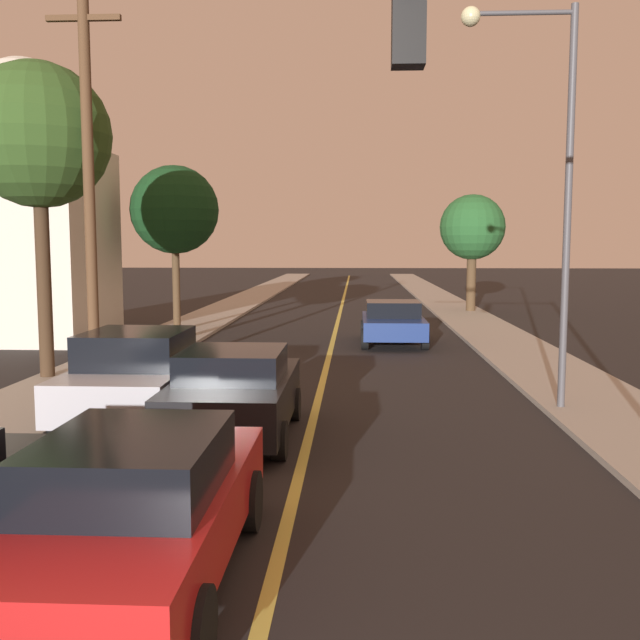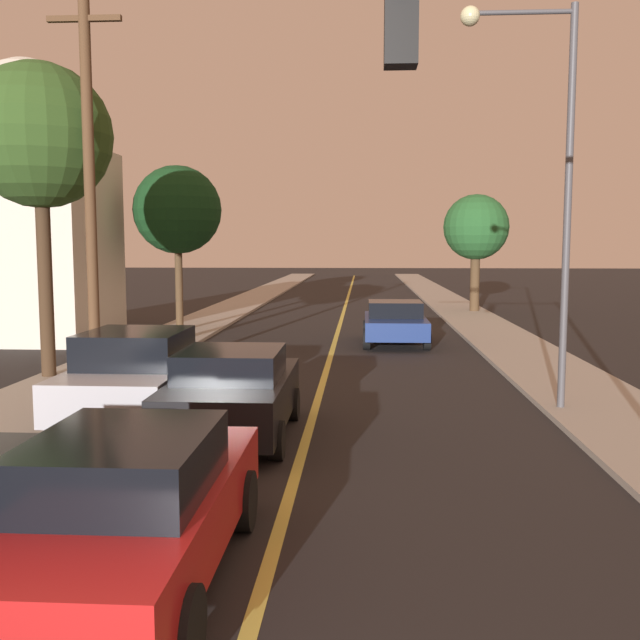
% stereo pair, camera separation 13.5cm
% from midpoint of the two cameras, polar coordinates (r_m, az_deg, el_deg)
% --- Properties ---
extents(road_surface, '(8.78, 80.00, 0.01)m').
position_cam_midpoint_polar(road_surface, '(38.13, 1.65, 1.16)').
color(road_surface, black).
rests_on(road_surface, ground).
extents(sidewalk_left, '(2.50, 80.00, 0.12)m').
position_cam_midpoint_polar(sidewalk_left, '(38.67, -6.74, 1.27)').
color(sidewalk_left, '#9E998E').
rests_on(sidewalk_left, ground).
extents(sidewalk_right, '(2.50, 80.00, 0.12)m').
position_cam_midpoint_polar(sidewalk_right, '(38.41, 10.10, 1.19)').
color(sidewalk_right, '#9E998E').
rests_on(sidewalk_right, ground).
extents(car_near_lane_front, '(1.87, 4.40, 1.52)m').
position_cam_midpoint_polar(car_near_lane_front, '(7.08, -14.88, -14.31)').
color(car_near_lane_front, red).
rests_on(car_near_lane_front, ground).
extents(car_near_lane_second, '(1.98, 3.97, 1.52)m').
position_cam_midpoint_polar(car_near_lane_second, '(12.00, -7.17, -5.79)').
color(car_near_lane_second, black).
rests_on(car_near_lane_second, ground).
extents(car_outer_lane_second, '(2.08, 4.35, 1.68)m').
position_cam_midpoint_polar(car_outer_lane_second, '(13.46, -14.53, -4.27)').
color(car_outer_lane_second, '#A5A8B2').
rests_on(car_outer_lane_second, ground).
extents(car_far_oncoming, '(2.07, 3.96, 1.40)m').
position_cam_midpoint_polar(car_far_oncoming, '(23.29, 5.69, -0.16)').
color(car_far_oncoming, navy).
rests_on(car_far_oncoming, ground).
extents(traffic_signal_mast, '(6.48, 0.42, 6.11)m').
position_cam_midpoint_polar(traffic_signal_mast, '(7.56, 21.60, 14.44)').
color(traffic_signal_mast, '#47474C').
rests_on(traffic_signal_mast, ground).
extents(streetlamp_right, '(2.13, 0.36, 7.48)m').
position_cam_midpoint_polar(streetlamp_right, '(14.23, 17.15, 12.60)').
color(streetlamp_right, '#47474C').
rests_on(streetlamp_right, ground).
extents(utility_pole_left, '(1.60, 0.24, 8.46)m').
position_cam_midpoint_polar(utility_pole_left, '(16.42, -18.23, 10.24)').
color(utility_pole_left, '#513823').
rests_on(utility_pole_left, ground).
extents(tree_left_near, '(3.32, 3.32, 7.27)m').
position_cam_midpoint_polar(tree_left_near, '(18.09, -21.83, 13.42)').
color(tree_left_near, '#3D2B1C').
rests_on(tree_left_near, ground).
extents(tree_left_far, '(3.16, 3.16, 5.94)m').
position_cam_midpoint_polar(tree_left_far, '(26.37, -11.70, 8.59)').
color(tree_left_far, '#4C3823').
rests_on(tree_left_far, ground).
extents(tree_right_near, '(3.06, 3.06, 5.48)m').
position_cam_midpoint_polar(tree_right_near, '(34.47, 11.98, 7.21)').
color(tree_right_near, '#4C3823').
rests_on(tree_right_near, ground).
extents(domed_building_left, '(4.74, 4.74, 9.35)m').
position_cam_midpoint_polar(domed_building_left, '(26.14, -22.47, 8.04)').
color(domed_building_left, beige).
rests_on(domed_building_left, ground).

